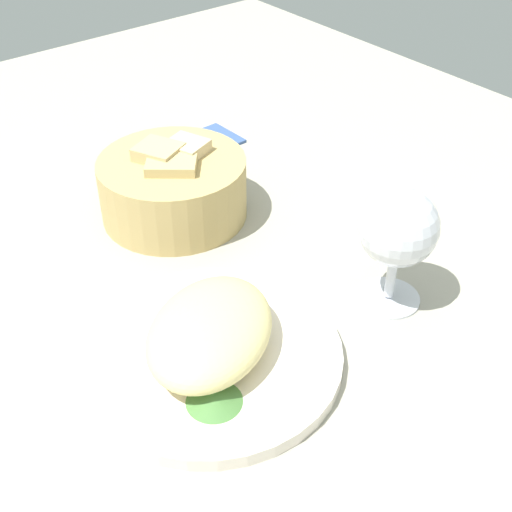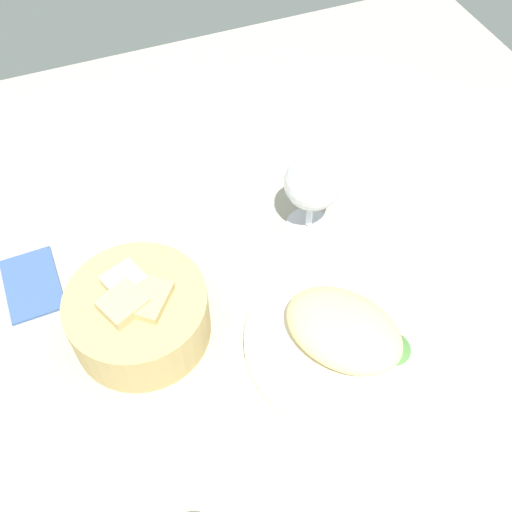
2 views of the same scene
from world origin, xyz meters
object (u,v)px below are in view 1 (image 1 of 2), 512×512
object	(u,v)px
plate	(211,355)
folded_napkin	(201,143)
wine_glass_near	(398,231)
bread_basket	(173,186)

from	to	relation	value
plate	folded_napkin	size ratio (longest dim) A/B	2.20
wine_glass_near	folded_napkin	world-z (taller)	wine_glass_near
plate	folded_napkin	world-z (taller)	plate
wine_glass_near	plate	bearing A→B (deg)	167.31
bread_basket	plate	bearing A→B (deg)	-116.04
folded_napkin	bread_basket	bearing A→B (deg)	-137.15
wine_glass_near	folded_napkin	xyz separation A→B (cm)	(4.06, 38.98, -8.13)
folded_napkin	wine_glass_near	bearing A→B (deg)	-97.69
wine_glass_near	bread_basket	bearing A→B (deg)	107.15
plate	bread_basket	size ratio (longest dim) A/B	1.40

